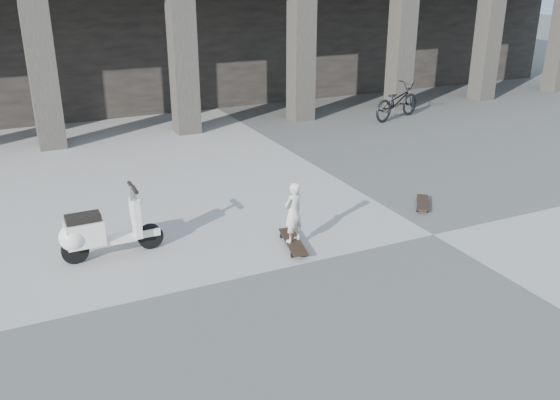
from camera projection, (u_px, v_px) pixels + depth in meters
name	position (u px, v px, depth m)	size (l,w,h in m)	color
ground	(433.00, 235.00, 10.19)	(90.00, 90.00, 0.00)	#4C4C49
colonnade	(187.00, 7.00, 20.68)	(28.00, 8.82, 6.00)	black
longboard	(293.00, 242.00, 9.72)	(0.48, 1.11, 0.11)	black
skateboard_spare	(422.00, 203.00, 11.37)	(0.68, 0.79, 0.10)	black
child	(293.00, 212.00, 9.53)	(0.37, 0.24, 1.01)	beige
scooter	(94.00, 233.00, 9.19)	(1.61, 0.52, 1.12)	black
bicycle	(397.00, 101.00, 17.91)	(0.71, 2.04, 1.07)	black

